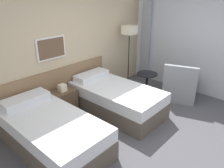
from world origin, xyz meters
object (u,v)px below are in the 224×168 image
at_px(bed_near_window, 116,99).
at_px(nightstand, 64,102).
at_px(armchair, 180,87).
at_px(floor_lamp, 129,34).
at_px(side_table, 147,80).
at_px(bed_near_door, 51,132).

xyz_separation_m(bed_near_window, nightstand, (-0.80, 0.75, -0.02)).
relative_size(nightstand, armchair, 0.67).
bearing_deg(nightstand, floor_lamp, -1.77).
distance_m(floor_lamp, armchair, 1.81).
xyz_separation_m(bed_near_window, side_table, (1.11, -0.04, 0.10)).
relative_size(bed_near_window, nightstand, 3.02).
height_order(bed_near_window, armchair, armchair).
xyz_separation_m(nightstand, side_table, (1.91, -0.79, 0.13)).
bearing_deg(bed_near_door, armchair, -13.44).
relative_size(floor_lamp, side_table, 2.87).
xyz_separation_m(side_table, armchair, (0.38, -0.70, -0.11)).
distance_m(floor_lamp, side_table, 1.24).
xyz_separation_m(bed_near_door, floor_lamp, (2.89, 0.68, 1.10)).
bearing_deg(side_table, bed_near_door, 179.17).
relative_size(bed_near_door, side_table, 3.54).
relative_size(bed_near_window, floor_lamp, 1.23).
distance_m(bed_near_door, nightstand, 1.09).
bearing_deg(nightstand, bed_near_door, -136.92).
distance_m(bed_near_window, side_table, 1.12).
height_order(bed_near_door, armchair, armchair).
bearing_deg(armchair, side_table, 9.55).
bearing_deg(floor_lamp, side_table, -104.32).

